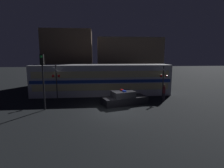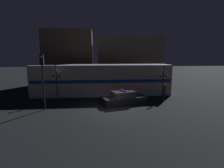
# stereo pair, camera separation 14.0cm
# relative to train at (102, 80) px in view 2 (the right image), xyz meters

# --- Properties ---
(ground_plane) EXTENTS (120.00, 120.00, 0.00)m
(ground_plane) POSITION_rel_train_xyz_m (0.83, -6.63, -1.82)
(ground_plane) COLOR black
(train) EXTENTS (16.33, 3.10, 3.64)m
(train) POSITION_rel_train_xyz_m (0.00, 0.00, 0.00)
(train) COLOR silver
(train) RESTS_ON ground_plane
(police_car) EXTENTS (4.68, 2.90, 1.42)m
(police_car) POSITION_rel_train_xyz_m (2.03, -4.56, -1.29)
(police_car) COLOR black
(police_car) RESTS_ON ground_plane
(pedestrian) EXTENTS (0.30, 0.30, 1.76)m
(pedestrian) POSITION_rel_train_xyz_m (6.35, -3.83, -0.91)
(pedestrian) COLOR #2D2833
(pedestrian) RESTS_ON ground_plane
(crossing_signal_near) EXTENTS (0.86, 0.32, 3.61)m
(crossing_signal_near) POSITION_rel_train_xyz_m (6.72, -2.62, 0.37)
(crossing_signal_near) COLOR #2D2D33
(crossing_signal_near) RESTS_ON ground_plane
(crossing_signal_far) EXTENTS (0.86, 0.32, 3.74)m
(crossing_signal_far) POSITION_rel_train_xyz_m (-4.87, -2.44, 0.44)
(crossing_signal_far) COLOR #2D2D33
(crossing_signal_far) RESTS_ON ground_plane
(traffic_light_corner) EXTENTS (0.30, 0.46, 4.84)m
(traffic_light_corner) POSITION_rel_train_xyz_m (-5.24, -5.77, 1.59)
(traffic_light_corner) COLOR #2D2D33
(traffic_light_corner) RESTS_ON ground_plane
(building_left) EXTENTS (7.28, 6.12, 8.53)m
(building_left) POSITION_rel_train_xyz_m (-4.93, 7.87, 2.45)
(building_left) COLOR brown
(building_left) RESTS_ON ground_plane
(building_center) EXTENTS (10.52, 4.96, 7.55)m
(building_center) POSITION_rel_train_xyz_m (4.92, 8.58, 1.96)
(building_center) COLOR brown
(building_center) RESTS_ON ground_plane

